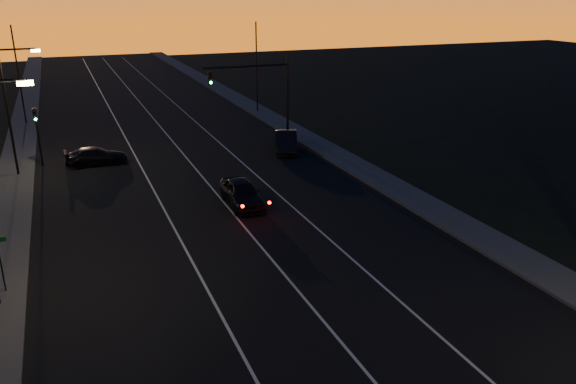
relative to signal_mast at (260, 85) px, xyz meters
name	(u,v)px	position (x,y,z in m)	size (l,w,h in m)	color
road	(207,192)	(-7.14, -9.99, -4.78)	(20.00, 170.00, 0.01)	black
sidewalk_left	(8,217)	(-18.34, -9.99, -4.70)	(2.40, 170.00, 0.16)	#3A3A37
sidewalk_right	(364,171)	(4.06, -9.99, -4.70)	(2.40, 170.00, 0.16)	#3A3A37
lane_stripe_left	(158,199)	(-10.14, -9.99, -4.76)	(0.12, 160.00, 0.01)	silver
lane_stripe_mid	(215,191)	(-6.64, -9.99, -4.76)	(0.12, 160.00, 0.01)	silver
lane_stripe_right	(267,184)	(-3.14, -9.99, -4.76)	(0.12, 160.00, 0.01)	silver
streetlight_left_far	(11,102)	(-17.82, -1.99, 0.28)	(2.55, 0.26, 8.50)	black
street_sign	(0,258)	(-17.94, -18.99, -3.13)	(0.70, 0.06, 2.60)	black
signal_mast	(260,85)	(0.00, 0.00, 0.00)	(7.10, 0.41, 7.00)	black
signal_post	(37,126)	(-16.64, -0.01, -1.89)	(0.28, 0.37, 4.20)	black
far_pole_left	(19,76)	(-18.14, 15.01, -0.28)	(0.14, 0.14, 9.00)	black
far_pole_right	(257,68)	(3.86, 12.01, -0.28)	(0.14, 0.14, 9.00)	black
lead_car	(242,193)	(-5.76, -12.94, -4.01)	(1.86, 5.01, 1.52)	black
right_car	(286,141)	(1.02, -2.99, -3.99)	(3.20, 5.00, 1.56)	black
cross_car	(96,156)	(-12.99, -1.17, -4.14)	(4.36, 1.79, 1.26)	black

